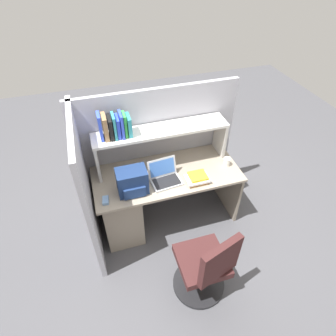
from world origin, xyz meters
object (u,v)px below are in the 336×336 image
(paper_cup, at_px, (227,162))
(office_chair, at_px, (205,268))
(backpack, at_px, (132,182))
(computer_mouse, at_px, (106,200))
(laptop, at_px, (165,176))

(paper_cup, bearing_deg, office_chair, -123.25)
(paper_cup, bearing_deg, backpack, -175.04)
(backpack, distance_m, computer_mouse, 0.32)
(computer_mouse, relative_size, office_chair, 0.11)
(laptop, distance_m, backpack, 0.37)
(backpack, xyz_separation_m, office_chair, (0.47, -0.84, -0.47))
(laptop, xyz_separation_m, paper_cup, (0.73, 0.03, -0.00))
(backpack, relative_size, paper_cup, 3.08)
(backpack, height_order, paper_cup, backpack)
(laptop, height_order, computer_mouse, laptop)
(laptop, distance_m, office_chair, 0.99)
(backpack, distance_m, paper_cup, 1.09)
(paper_cup, xyz_separation_m, office_chair, (-0.61, -0.93, -0.38))
(computer_mouse, height_order, paper_cup, paper_cup)
(laptop, xyz_separation_m, computer_mouse, (-0.64, -0.13, -0.03))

